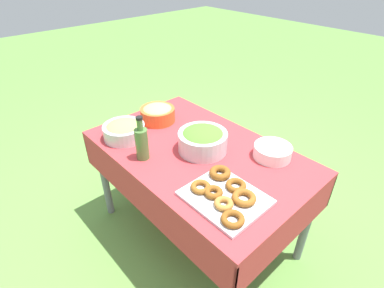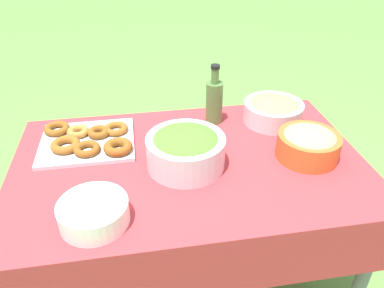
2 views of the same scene
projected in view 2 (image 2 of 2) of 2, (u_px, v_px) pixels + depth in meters
The scene contains 8 objects.
ground_plane at pixel (190, 282), 1.78m from camera, with size 14.00×14.00×0.00m, color #609342.
picnic_table at pixel (189, 182), 1.45m from camera, with size 1.31×0.82×0.71m.
salad_bowl at pixel (186, 149), 1.34m from camera, with size 0.28×0.28×0.14m.
pasta_bowl at pixel (308, 143), 1.39m from camera, with size 0.23×0.23×0.11m.
donut_platter at pixel (88, 140), 1.48m from camera, with size 0.39×0.33×0.05m.
plate_stack at pixel (94, 213), 1.11m from camera, with size 0.21×0.21×0.07m.
olive_oil_bottle at pixel (214, 100), 1.59m from camera, with size 0.07×0.07×0.26m.
fruit_bowl at pixel (273, 110), 1.62m from camera, with size 0.26×0.26×0.11m.
Camera 2 is at (0.18, 1.12, 1.53)m, focal length 35.00 mm.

